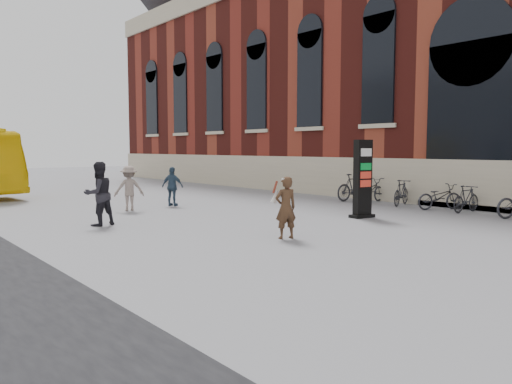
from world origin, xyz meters
TOP-DOWN VIEW (x-y plane):
  - ground at (0.00, 0.00)m, footprint 100.00×100.00m
  - station at (15.48, 6.00)m, footprint 12.15×44.50m
  - info_pylon at (4.79, 0.97)m, footprint 0.84×0.49m
  - woman at (0.35, -0.23)m, footprint 0.68×0.65m
  - pedestrian_a at (-2.38, 4.66)m, footprint 1.00×0.84m
  - pedestrian_b at (-0.20, 7.35)m, footprint 1.17×0.91m
  - pedestrian_c at (1.73, 7.66)m, footprint 0.77×0.94m
  - bike_3 at (8.60, -0.48)m, footprint 1.59×0.49m
  - bike_4 at (8.60, 0.54)m, footprint 1.88×1.26m
  - bike_5 at (8.60, 2.14)m, footprint 1.76×0.96m
  - bike_6 at (8.60, 3.63)m, footprint 1.95×0.85m
  - bike_7 at (8.60, 4.46)m, footprint 1.95×0.71m

SIDE VIEW (x-z plane):
  - ground at x=0.00m, z-range 0.00..0.00m
  - bike_4 at x=8.60m, z-range 0.00..0.93m
  - bike_3 at x=8.60m, z-range 0.00..0.95m
  - bike_6 at x=8.60m, z-range 0.00..0.99m
  - bike_5 at x=8.60m, z-range 0.00..1.02m
  - bike_7 at x=8.60m, z-range 0.00..1.15m
  - pedestrian_c at x=1.73m, z-range 0.00..1.50m
  - woman at x=0.35m, z-range 0.02..1.54m
  - pedestrian_b at x=-0.20m, z-range 0.00..1.59m
  - pedestrian_a at x=-2.38m, z-range 0.00..1.83m
  - info_pylon at x=4.79m, z-range 0.00..2.48m
  - station at x=15.48m, z-range -1.49..17.66m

